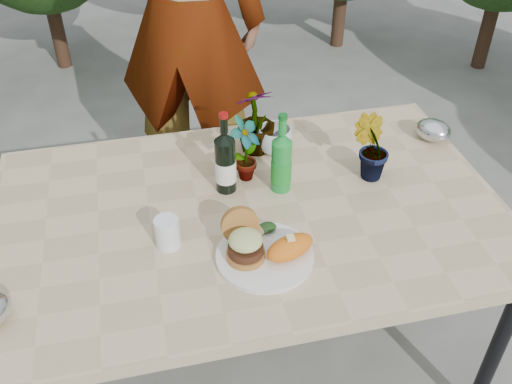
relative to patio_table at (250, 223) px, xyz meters
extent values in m
plane|color=slate|center=(0.00, 0.00, -0.69)|extent=(80.00, 80.00, 0.00)
cube|color=#CAB287|center=(0.00, 0.00, 0.04)|extent=(1.60, 1.00, 0.04)
cylinder|color=black|center=(0.72, -0.42, -0.34)|extent=(0.05, 0.05, 0.71)
cylinder|color=black|center=(-0.72, 0.42, -0.34)|extent=(0.05, 0.05, 0.71)
cylinder|color=black|center=(0.72, 0.42, -0.34)|extent=(0.05, 0.05, 0.71)
cylinder|color=#382316|center=(-0.80, 2.80, -0.48)|extent=(0.10, 0.10, 0.42)
cylinder|color=#382316|center=(0.30, 3.00, -0.44)|extent=(0.10, 0.10, 0.50)
cylinder|color=#382316|center=(1.30, 2.70, -0.50)|extent=(0.10, 0.10, 0.38)
cylinder|color=#382316|center=(2.20, 2.10, -0.47)|extent=(0.10, 0.10, 0.44)
cylinder|color=white|center=(-0.01, -0.22, 0.06)|extent=(0.28, 0.28, 0.01)
cylinder|color=#B7722D|center=(-0.06, -0.22, 0.08)|extent=(0.11, 0.11, 0.02)
cylinder|color=#472314|center=(-0.06, -0.22, 0.10)|extent=(0.10, 0.10, 0.02)
ellipsoid|color=beige|center=(-0.06, -0.22, 0.14)|extent=(0.10, 0.10, 0.04)
cylinder|color=#B7722D|center=(-0.06, -0.15, 0.13)|extent=(0.11, 0.06, 0.11)
ellipsoid|color=orange|center=(0.06, -0.24, 0.10)|extent=(0.17, 0.12, 0.06)
ellipsoid|color=olive|center=(-0.01, -0.13, 0.08)|extent=(0.04, 0.04, 0.02)
ellipsoid|color=#193814|center=(0.02, -0.13, 0.09)|extent=(0.06, 0.04, 0.03)
cylinder|color=black|center=(-0.05, 0.12, 0.15)|extent=(0.07, 0.07, 0.19)
cylinder|color=white|center=(-0.05, 0.12, 0.13)|extent=(0.07, 0.07, 0.07)
cone|color=black|center=(-0.05, 0.12, 0.26)|extent=(0.07, 0.07, 0.03)
cylinder|color=black|center=(-0.05, 0.12, 0.30)|extent=(0.02, 0.02, 0.05)
cylinder|color=maroon|center=(-0.05, 0.12, 0.34)|extent=(0.03, 0.03, 0.01)
cylinder|color=#198A30|center=(0.12, 0.08, 0.15)|extent=(0.06, 0.06, 0.18)
cylinder|color=#198C26|center=(0.12, 0.08, 0.13)|extent=(0.07, 0.07, 0.07)
cone|color=#198A30|center=(0.12, 0.08, 0.25)|extent=(0.06, 0.06, 0.03)
cylinder|color=#198A30|center=(0.12, 0.08, 0.30)|extent=(0.03, 0.03, 0.05)
cylinder|color=#0C5919|center=(0.12, 0.08, 0.33)|extent=(0.03, 0.03, 0.01)
cylinder|color=white|center=(-0.27, -0.10, 0.10)|extent=(0.07, 0.07, 0.09)
imported|color=#265D20|center=(0.02, 0.16, 0.17)|extent=(0.15, 0.14, 0.23)
imported|color=#26531C|center=(0.42, 0.08, 0.17)|extent=(0.16, 0.15, 0.22)
imported|color=#215B1F|center=(0.09, 0.32, 0.18)|extent=(0.16, 0.16, 0.25)
imported|color=silver|center=(0.15, 0.29, 0.11)|extent=(0.16, 0.16, 0.10)
ellipsoid|color=#BABDC2|center=(0.74, 0.24, 0.10)|extent=(0.17, 0.17, 0.08)
imported|color=#8F5947|center=(-0.05, 1.07, 0.28)|extent=(0.83, 0.71, 1.94)
camera|label=1|loc=(-0.29, -1.34, 1.22)|focal=40.00mm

